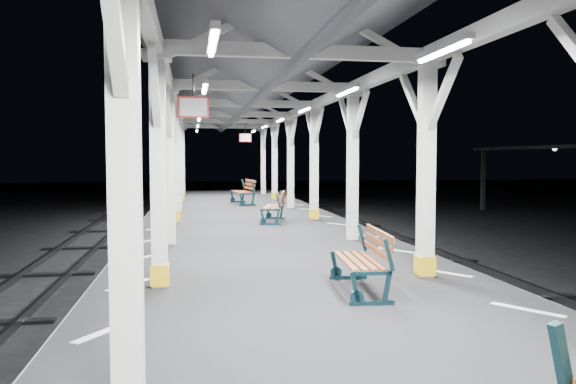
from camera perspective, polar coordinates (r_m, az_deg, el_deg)
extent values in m
cube|color=black|center=(6.71, 4.30, -16.94)|extent=(6.00, 50.00, 1.00)
cube|color=silver|center=(6.44, -17.98, -13.27)|extent=(1.00, 48.00, 0.01)
cube|color=silver|center=(7.51, 23.12, -10.95)|extent=(1.00, 48.00, 0.01)
cube|color=silver|center=(4.13, -16.20, -0.03)|extent=(0.22, 0.22, 3.20)
cube|color=silver|center=(4.76, -15.68, 14.35)|extent=(0.10, 0.99, 0.99)
cube|color=silver|center=(3.69, -17.54, 17.53)|extent=(0.10, 0.99, 0.99)
cube|color=silver|center=(8.12, -13.02, 1.71)|extent=(0.22, 0.22, 3.20)
cube|color=silver|center=(8.23, -13.18, 13.33)|extent=(0.40, 0.40, 0.12)
cube|color=gold|center=(8.28, -12.88, -8.16)|extent=(0.26, 0.26, 0.30)
cube|color=silver|center=(8.71, -12.91, 9.41)|extent=(0.10, 0.99, 0.99)
cube|color=silver|center=(7.62, -13.38, 10.26)|extent=(0.10, 0.99, 0.99)
cube|color=silver|center=(12.11, -11.93, 2.30)|extent=(0.22, 0.22, 3.20)
cube|color=silver|center=(12.19, -12.03, 10.13)|extent=(0.40, 0.40, 0.12)
cube|color=silver|center=(12.69, -11.90, 7.55)|extent=(0.10, 0.99, 0.99)
cube|color=silver|center=(11.59, -12.11, 7.94)|extent=(0.10, 0.99, 0.99)
cube|color=silver|center=(16.11, -11.38, 2.60)|extent=(0.22, 0.22, 3.20)
cube|color=silver|center=(16.17, -11.45, 8.49)|extent=(0.40, 0.40, 0.12)
cube|color=gold|center=(16.19, -11.32, -2.43)|extent=(0.26, 0.26, 0.30)
cube|color=silver|center=(16.68, -11.37, 6.58)|extent=(0.10, 0.99, 0.99)
cube|color=silver|center=(15.58, -11.49, 6.80)|extent=(0.10, 0.99, 0.99)
cube|color=silver|center=(20.11, -11.05, 2.78)|extent=(0.22, 0.22, 3.20)
cube|color=silver|center=(20.15, -11.11, 7.50)|extent=(0.40, 0.40, 0.12)
cube|color=silver|center=(20.67, -11.05, 5.99)|extent=(0.10, 0.99, 0.99)
cube|color=silver|center=(19.57, -11.13, 6.13)|extent=(0.10, 0.99, 0.99)
cube|color=silver|center=(24.10, -10.83, 2.90)|extent=(0.22, 0.22, 3.20)
cube|color=silver|center=(24.14, -10.88, 6.84)|extent=(0.40, 0.40, 0.12)
cube|color=gold|center=(24.16, -10.79, -0.47)|extent=(0.26, 0.26, 0.30)
cube|color=silver|center=(24.67, -10.84, 5.59)|extent=(0.10, 0.99, 0.99)
cube|color=silver|center=(23.57, -10.89, 5.68)|extent=(0.10, 0.99, 0.99)
cube|color=silver|center=(28.10, -10.67, 2.99)|extent=(0.22, 0.22, 3.20)
cube|color=silver|center=(28.14, -10.71, 6.37)|extent=(0.40, 0.40, 0.12)
cube|color=silver|center=(28.67, -10.68, 5.30)|extent=(0.10, 0.99, 0.99)
cube|color=silver|center=(27.57, -10.72, 5.37)|extent=(0.10, 0.99, 0.99)
cube|color=silver|center=(8.84, 13.86, 1.84)|extent=(0.22, 0.22, 3.20)
cube|color=silver|center=(8.95, 14.02, 12.53)|extent=(0.40, 0.40, 0.12)
cube|color=gold|center=(8.99, 13.72, -7.24)|extent=(0.26, 0.26, 0.30)
cube|color=silver|center=(9.38, 12.61, 8.98)|extent=(0.10, 0.99, 0.99)
cube|color=silver|center=(8.38, 15.50, 9.60)|extent=(0.10, 0.99, 0.99)
cube|color=silver|center=(12.61, 6.57, 2.40)|extent=(0.22, 0.22, 3.20)
cube|color=silver|center=(12.68, 6.63, 9.92)|extent=(0.40, 0.40, 0.12)
cube|color=silver|center=(13.16, 5.93, 7.46)|extent=(0.10, 0.99, 0.99)
cube|color=silver|center=(12.11, 7.35, 7.79)|extent=(0.10, 0.99, 0.99)
cube|color=silver|center=(16.48, 2.67, 2.69)|extent=(0.22, 0.22, 3.20)
cube|color=silver|center=(16.54, 2.69, 8.45)|extent=(0.40, 0.40, 0.12)
cube|color=gold|center=(16.57, 2.66, -2.23)|extent=(0.26, 0.26, 0.30)
cube|color=silver|center=(17.04, 2.29, 6.58)|extent=(0.10, 0.99, 0.99)
cube|color=silver|center=(15.97, 3.11, 6.79)|extent=(0.10, 0.99, 0.99)
cube|color=silver|center=(20.41, 0.26, 2.86)|extent=(0.22, 0.22, 3.20)
cube|color=silver|center=(20.45, 0.27, 7.51)|extent=(0.40, 0.40, 0.12)
cube|color=silver|center=(20.97, 0.00, 6.02)|extent=(0.10, 0.99, 0.99)
cube|color=silver|center=(19.88, 0.54, 6.15)|extent=(0.10, 0.99, 0.99)
cube|color=silver|center=(24.36, -1.37, 2.97)|extent=(0.22, 0.22, 3.20)
cube|color=silver|center=(24.40, -1.37, 6.87)|extent=(0.40, 0.40, 0.12)
cube|color=gold|center=(24.41, -1.36, -0.37)|extent=(0.26, 0.26, 0.30)
cube|color=silver|center=(24.92, -1.55, 5.63)|extent=(0.10, 0.99, 0.99)
cube|color=silver|center=(23.83, -1.18, 5.72)|extent=(0.10, 0.99, 0.99)
cube|color=silver|center=(28.32, -2.54, 3.05)|extent=(0.22, 0.22, 3.20)
cube|color=silver|center=(28.35, -2.55, 6.40)|extent=(0.40, 0.40, 0.12)
cube|color=silver|center=(28.88, -2.68, 5.34)|extent=(0.10, 0.99, 0.99)
cube|color=silver|center=(27.79, -2.41, 5.41)|extent=(0.10, 0.99, 0.99)
cube|color=silver|center=(6.31, -14.35, 17.50)|extent=(0.18, 48.00, 0.24)
cube|color=silver|center=(7.21, 20.68, 15.59)|extent=(0.18, 48.00, 0.24)
cube|color=silver|center=(8.38, 1.02, 14.08)|extent=(4.20, 0.14, 0.20)
cube|color=silver|center=(12.29, -2.51, 10.71)|extent=(4.20, 0.14, 0.20)
cube|color=silver|center=(16.24, -4.30, 8.95)|extent=(4.20, 0.14, 0.20)
cube|color=silver|center=(20.21, -5.38, 7.88)|extent=(4.20, 0.14, 0.20)
cube|color=silver|center=(24.20, -6.10, 7.16)|extent=(4.20, 0.14, 0.20)
cube|color=silver|center=(28.18, -6.62, 6.65)|extent=(4.20, 0.14, 0.20)
cube|color=silver|center=(6.23, -7.65, 15.11)|extent=(0.10, 1.35, 0.08)
cube|color=white|center=(6.22, -7.64, 14.66)|extent=(0.05, 1.25, 0.05)
cube|color=silver|center=(10.18, -8.47, 10.58)|extent=(0.10, 1.35, 0.08)
cube|color=white|center=(10.17, -8.47, 10.30)|extent=(0.05, 1.25, 0.05)
cube|color=silver|center=(14.16, -8.83, 8.58)|extent=(0.10, 1.35, 0.08)
cube|color=white|center=(14.15, -8.83, 8.38)|extent=(0.05, 1.25, 0.05)
cube|color=silver|center=(18.14, -9.03, 7.47)|extent=(0.10, 1.35, 0.08)
cube|color=white|center=(18.14, -9.02, 7.31)|extent=(0.05, 1.25, 0.05)
cube|color=silver|center=(22.13, -9.15, 6.75)|extent=(0.10, 1.35, 0.08)
cube|color=white|center=(22.13, -9.15, 6.62)|extent=(0.05, 1.25, 0.05)
cube|color=silver|center=(26.13, -9.24, 6.25)|extent=(0.10, 1.35, 0.08)
cube|color=white|center=(26.13, -9.24, 6.14)|extent=(0.05, 1.25, 0.05)
cube|color=silver|center=(6.84, 15.40, 13.97)|extent=(0.10, 1.35, 0.08)
cube|color=white|center=(6.83, 15.40, 13.56)|extent=(0.05, 1.25, 0.05)
cube|color=silver|center=(10.56, 6.02, 10.34)|extent=(0.10, 1.35, 0.08)
cube|color=white|center=(10.56, 6.01, 10.07)|extent=(0.05, 1.25, 0.05)
cube|color=silver|center=(14.43, 1.67, 8.53)|extent=(0.10, 1.35, 0.08)
cube|color=white|center=(14.43, 1.67, 8.33)|extent=(0.05, 1.25, 0.05)
cube|color=silver|center=(18.36, -0.82, 7.46)|extent=(0.10, 1.35, 0.08)
cube|color=white|center=(18.36, -0.82, 7.31)|extent=(0.05, 1.25, 0.05)
cube|color=silver|center=(22.31, -2.41, 6.77)|extent=(0.10, 1.35, 0.08)
cube|color=white|center=(22.31, -2.41, 6.64)|extent=(0.05, 1.25, 0.05)
cube|color=silver|center=(26.28, -3.53, 6.28)|extent=(0.10, 1.35, 0.08)
cube|color=white|center=(26.28, -3.53, 6.17)|extent=(0.05, 1.25, 0.05)
cylinder|color=black|center=(9.43, -9.60, 10.64)|extent=(0.02, 0.02, 0.36)
cube|color=red|center=(9.39, -9.58, 8.49)|extent=(0.50, 0.03, 0.35)
cube|color=white|center=(9.39, -9.58, 8.49)|extent=(0.44, 0.04, 0.29)
cylinder|color=black|center=(23.68, -4.37, 6.38)|extent=(0.02, 0.02, 0.36)
cube|color=red|center=(23.67, -4.37, 5.52)|extent=(0.50, 0.03, 0.35)
cube|color=white|center=(23.67, -4.37, 5.52)|extent=(0.44, 0.05, 0.29)
cube|color=black|center=(32.13, 19.22, 1.22)|extent=(0.20, 0.20, 3.30)
sphere|color=silver|center=(27.01, 25.46, 4.00)|extent=(0.20, 0.20, 0.20)
sphere|color=silver|center=(32.11, 19.28, 4.02)|extent=(0.20, 0.20, 0.20)
cube|color=#0D262E|center=(3.36, 26.14, -15.72)|extent=(0.19, 0.09, 0.50)
cube|color=#0D262E|center=(7.20, 8.51, -11.12)|extent=(0.57, 0.10, 0.06)
cube|color=#0D262E|center=(7.11, 6.87, -9.72)|extent=(0.15, 0.06, 0.44)
cube|color=#0D262E|center=(7.20, 10.02, -9.58)|extent=(0.14, 0.06, 0.44)
cube|color=#0D262E|center=(7.13, 10.20, -6.31)|extent=(0.16, 0.06, 0.42)
cube|color=#0D262E|center=(8.65, 6.15, -8.62)|extent=(0.57, 0.10, 0.06)
cube|color=#0D262E|center=(8.57, 4.77, -7.43)|extent=(0.15, 0.06, 0.44)
cube|color=#0D262E|center=(8.65, 7.40, -7.35)|extent=(0.14, 0.06, 0.44)
cube|color=#0D262E|center=(8.58, 7.54, -4.61)|extent=(0.16, 0.06, 0.42)
cube|color=brown|center=(7.80, 5.87, -6.97)|extent=(0.20, 1.44, 0.03)
cube|color=brown|center=(7.83, 6.76, -6.94)|extent=(0.20, 1.44, 0.03)
cube|color=brown|center=(7.85, 7.65, -6.91)|extent=(0.20, 1.44, 0.03)
cube|color=brown|center=(7.88, 8.53, -6.88)|extent=(0.20, 1.44, 0.03)
cube|color=brown|center=(7.87, 9.01, -5.92)|extent=(0.17, 1.44, 0.09)
cube|color=brown|center=(7.86, 9.16, -5.03)|extent=(0.17, 1.44, 0.09)
cube|color=brown|center=(7.84, 9.30, -4.13)|extent=(0.17, 1.44, 0.09)
cube|color=#0D262E|center=(15.28, -1.78, -3.29)|extent=(0.58, 0.19, 0.06)
cube|color=#0D262E|center=(15.28, -2.58, -2.56)|extent=(0.16, 0.08, 0.45)
cube|color=#0D262E|center=(15.24, -1.06, -2.57)|extent=(0.14, 0.08, 0.45)
cube|color=#0D262E|center=(15.20, -0.99, -0.97)|extent=(0.16, 0.08, 0.42)
cube|color=#0D262E|center=(16.81, -1.30, -2.66)|extent=(0.58, 0.19, 0.06)
cube|color=#0D262E|center=(16.81, -2.03, -2.00)|extent=(0.16, 0.08, 0.45)
cube|color=#0D262E|center=(16.78, -0.65, -2.01)|extent=(0.14, 0.08, 0.45)
cube|color=#0D262E|center=(16.74, -0.58, -0.55)|extent=(0.16, 0.08, 0.42)
cube|color=brown|center=(16.02, -2.23, -1.50)|extent=(0.42, 1.46, 0.03)
cube|color=brown|center=(16.01, -1.78, -1.51)|extent=(0.42, 1.46, 0.03)
cube|color=brown|center=(16.00, -1.33, -1.51)|extent=(0.42, 1.46, 0.03)
cube|color=brown|center=(15.99, -0.88, -1.51)|extent=(0.42, 1.46, 0.03)
cube|color=brown|center=(15.97, -0.63, -1.03)|extent=(0.38, 1.45, 0.09)
cube|color=brown|center=(15.96, -0.57, -0.58)|extent=(0.38, 1.45, 0.09)
cube|color=brown|center=(15.95, -0.50, -0.13)|extent=(0.38, 1.45, 0.09)
cube|color=#0D262E|center=(21.33, -4.14, -1.34)|extent=(0.65, 0.15, 0.06)
cube|color=#0D262E|center=(21.26, -4.76, -0.78)|extent=(0.17, 0.08, 0.50)
cube|color=#0D262E|center=(21.36, -3.58, -0.75)|extent=(0.16, 0.07, 0.50)
cube|color=#0D262E|center=(21.33, -3.53, 0.52)|extent=(0.18, 0.08, 0.47)
cube|color=#0D262E|center=(23.00, -5.11, -0.99)|extent=(0.65, 0.15, 0.06)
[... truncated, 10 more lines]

